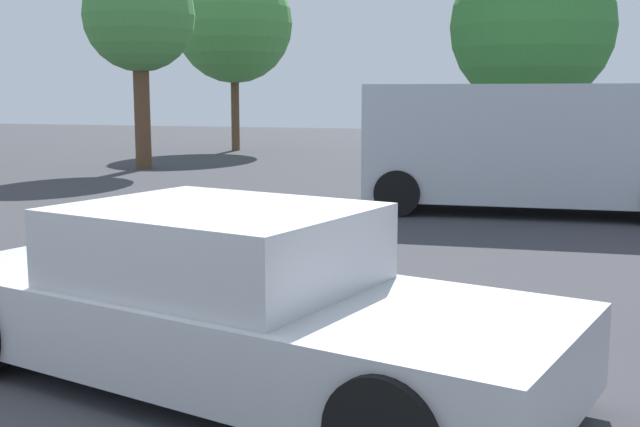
{
  "coord_description": "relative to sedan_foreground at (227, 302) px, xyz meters",
  "views": [
    {
      "loc": [
        2.54,
        -4.58,
        1.98
      ],
      "look_at": [
        0.33,
        2.2,
        0.9
      ],
      "focal_mm": 44.18,
      "sensor_mm": 36.0,
      "label": 1
    }
  ],
  "objects": [
    {
      "name": "van_white",
      "position": [
        1.49,
        8.86,
        0.59
      ],
      "size": [
        5.45,
        2.5,
        2.15
      ],
      "rotation": [
        0.0,
        0.0,
        0.07
      ],
      "color": "#B2B7C1",
      "rests_on": "ground_plane"
    },
    {
      "name": "tree_back_center",
      "position": [
        -9.35,
        21.05,
        3.84
      ],
      "size": [
        4.1,
        4.1,
        6.47
      ],
      "color": "brown",
      "rests_on": "ground_plane"
    },
    {
      "name": "sedan_foreground",
      "position": [
        0.0,
        0.0,
        0.0
      ],
      "size": [
        4.93,
        2.79,
        1.23
      ],
      "rotation": [
        0.0,
        0.0,
        -0.24
      ],
      "color": "#B7BABF",
      "rests_on": "ground_plane"
    },
    {
      "name": "tree_back_left",
      "position": [
        -8.82,
        13.84,
        3.41
      ],
      "size": [
        2.93,
        2.93,
        5.49
      ],
      "color": "brown",
      "rests_on": "ground_plane"
    },
    {
      "name": "light_post_near",
      "position": [
        2.15,
        20.87,
        4.23
      ],
      "size": [
        0.44,
        0.44,
        7.19
      ],
      "color": "gray",
      "rests_on": "ground_plane"
    },
    {
      "name": "tree_back_right",
      "position": [
        1.02,
        16.42,
        3.11
      ],
      "size": [
        4.17,
        4.17,
        5.77
      ],
      "color": "brown",
      "rests_on": "ground_plane"
    },
    {
      "name": "ground_plane",
      "position": [
        -0.3,
        -0.21,
        -0.57
      ],
      "size": [
        80.0,
        80.0,
        0.0
      ],
      "primitive_type": "plane",
      "color": "#38383D"
    }
  ]
}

